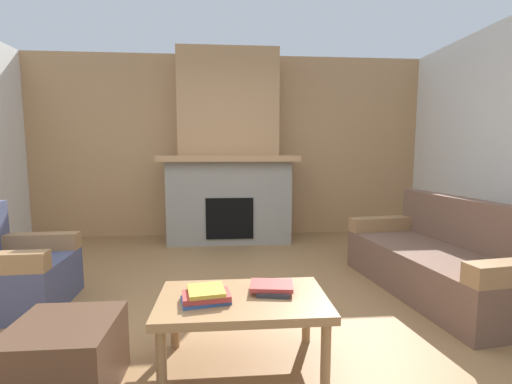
{
  "coord_description": "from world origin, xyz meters",
  "views": [
    {
      "loc": [
        -0.03,
        -2.55,
        1.29
      ],
      "look_at": [
        0.25,
        0.94,
        0.89
      ],
      "focal_mm": 25.12,
      "sensor_mm": 36.0,
      "label": 1
    }
  ],
  "objects_px": {
    "fireplace": "(229,160)",
    "coffee_table": "(243,306)",
    "ottoman": "(65,359)",
    "couch": "(442,262)",
    "armchair": "(11,273)"
  },
  "relations": [
    {
      "from": "armchair",
      "to": "ottoman",
      "type": "xyz_separation_m",
      "value": [
        0.92,
        -1.15,
        -0.09
      ]
    },
    {
      "from": "couch",
      "to": "ottoman",
      "type": "height_order",
      "value": "couch"
    },
    {
      "from": "ottoman",
      "to": "armchair",
      "type": "bearing_deg",
      "value": 128.56
    },
    {
      "from": "fireplace",
      "to": "ottoman",
      "type": "height_order",
      "value": "fireplace"
    },
    {
      "from": "fireplace",
      "to": "coffee_table",
      "type": "relative_size",
      "value": 2.7
    },
    {
      "from": "fireplace",
      "to": "ottoman",
      "type": "xyz_separation_m",
      "value": [
        -0.89,
        -3.32,
        -0.96
      ]
    },
    {
      "from": "fireplace",
      "to": "coffee_table",
      "type": "height_order",
      "value": "fireplace"
    },
    {
      "from": "fireplace",
      "to": "armchair",
      "type": "distance_m",
      "value": 2.96
    },
    {
      "from": "fireplace",
      "to": "couch",
      "type": "height_order",
      "value": "fireplace"
    },
    {
      "from": "coffee_table",
      "to": "ottoman",
      "type": "distance_m",
      "value": 0.98
    },
    {
      "from": "armchair",
      "to": "ottoman",
      "type": "height_order",
      "value": "armchair"
    },
    {
      "from": "fireplace",
      "to": "couch",
      "type": "relative_size",
      "value": 1.43
    },
    {
      "from": "armchair",
      "to": "coffee_table",
      "type": "xyz_separation_m",
      "value": [
        1.86,
        -0.96,
        0.08
      ]
    },
    {
      "from": "ottoman",
      "to": "fireplace",
      "type": "bearing_deg",
      "value": 74.94
    },
    {
      "from": "armchair",
      "to": "fireplace",
      "type": "bearing_deg",
      "value": 50.19
    }
  ]
}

